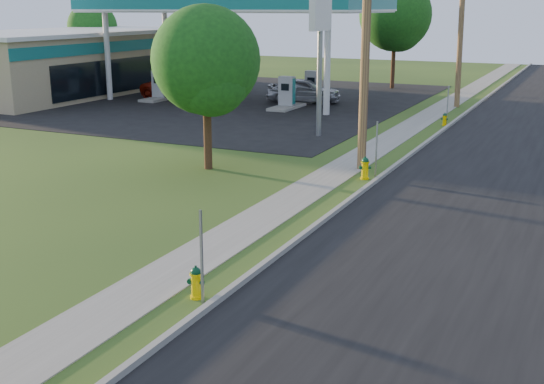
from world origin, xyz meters
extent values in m
cube|color=black|center=(4.50, 10.00, 0.01)|extent=(8.00, 120.00, 0.02)
cube|color=gray|center=(0.50, 10.00, 0.07)|extent=(0.15, 120.00, 0.15)
cube|color=gray|center=(-1.25, 10.00, 0.01)|extent=(1.50, 120.00, 0.03)
cube|color=black|center=(-16.00, 32.00, 0.01)|extent=(26.00, 28.00, 0.02)
cylinder|color=brown|center=(-0.60, 17.00, 4.90)|extent=(0.32, 0.32, 9.80)
cylinder|color=brown|center=(-0.60, 35.00, 4.75)|extent=(0.49, 0.32, 9.50)
cube|color=gray|center=(0.25, 4.20, 1.00)|extent=(0.05, 0.04, 2.00)
cube|color=gray|center=(0.25, 16.00, 1.00)|extent=(0.05, 0.04, 2.00)
cube|color=gray|center=(0.25, 28.20, 1.00)|extent=(0.05, 0.04, 2.00)
cylinder|color=silver|center=(-21.50, 28.70, 2.75)|extent=(0.36, 0.36, 5.50)
cylinder|color=silver|center=(-21.50, 35.30, 2.75)|extent=(0.36, 0.36, 5.50)
cylinder|color=silver|center=(-6.50, 28.70, 2.75)|extent=(0.36, 0.36, 5.50)
cylinder|color=silver|center=(-6.50, 35.30, 2.75)|extent=(0.36, 0.36, 5.50)
cube|color=silver|center=(-14.00, 32.00, 5.95)|extent=(18.00, 9.00, 0.90)
cube|color=#116D6D|center=(-14.00, 32.00, 5.95)|extent=(18.15, 9.15, 0.63)
cube|color=silver|center=(-14.00, 32.00, 5.63)|extent=(18.18, 9.18, 0.10)
cube|color=gray|center=(-18.50, 30.00, 0.09)|extent=(1.20, 3.20, 0.18)
cube|color=#9EA0A3|center=(-18.50, 30.00, 1.05)|extent=(0.90, 0.50, 1.70)
cube|color=#116D6D|center=(-18.50, 30.00, 1.05)|extent=(0.94, 0.40, 1.50)
cube|color=black|center=(-18.50, 29.73, 1.30)|extent=(0.50, 0.02, 0.40)
cube|color=gray|center=(-9.50, 30.00, 0.09)|extent=(1.20, 3.20, 0.18)
cube|color=#9EA0A3|center=(-9.50, 30.00, 1.05)|extent=(0.90, 0.50, 1.70)
cube|color=#116D6D|center=(-9.50, 30.00, 1.05)|extent=(0.94, 0.40, 1.50)
cube|color=black|center=(-9.50, 29.73, 1.30)|extent=(0.50, 0.02, 0.40)
cube|color=gray|center=(-18.50, 34.00, 0.09)|extent=(1.20, 3.20, 0.18)
cube|color=#9EA0A3|center=(-18.50, 34.00, 1.05)|extent=(0.90, 0.50, 1.70)
cube|color=#116D6D|center=(-18.50, 34.00, 1.05)|extent=(0.94, 0.40, 1.50)
cube|color=black|center=(-18.50, 33.73, 1.30)|extent=(0.50, 0.02, 0.40)
cube|color=gray|center=(-9.50, 34.00, 0.09)|extent=(1.20, 3.20, 0.18)
cube|color=#9EA0A3|center=(-9.50, 34.00, 1.05)|extent=(0.90, 0.50, 1.70)
cube|color=#116D6D|center=(-9.50, 34.00, 1.05)|extent=(0.94, 0.40, 1.50)
cube|color=black|center=(-9.50, 33.73, 1.30)|extent=(0.50, 0.02, 0.40)
cube|color=tan|center=(-27.00, 32.00, 2.00)|extent=(10.00, 22.00, 4.00)
cube|color=#116D6D|center=(-21.98, 32.00, 3.30)|extent=(0.06, 22.00, 0.70)
cube|color=black|center=(-21.97, 32.00, 1.40)|extent=(0.06, 16.06, 2.20)
cube|color=silver|center=(-27.00, 32.00, 4.12)|extent=(10.40, 22.40, 0.25)
cylinder|color=gray|center=(-4.50, 22.50, 2.50)|extent=(0.24, 0.24, 5.00)
cube|color=silver|center=(-4.50, 22.50, 5.80)|extent=(0.30, 2.00, 2.00)
cylinder|color=#312114|center=(-5.78, 14.62, 1.54)|extent=(0.30, 0.30, 3.08)
sphere|color=#164314|center=(-5.78, 14.62, 4.00)|extent=(3.94, 3.94, 3.94)
sphere|color=#164314|center=(-5.38, 14.32, 3.38)|extent=(2.71, 2.71, 2.71)
cylinder|color=#312114|center=(-6.71, 42.77, 2.03)|extent=(0.30, 0.30, 4.06)
sphere|color=#164314|center=(-6.71, 42.77, 5.27)|extent=(5.19, 5.19, 5.19)
sphere|color=#164314|center=(-6.31, 42.47, 4.46)|extent=(3.57, 3.57, 3.57)
cylinder|color=#312114|center=(-31.73, 39.69, 1.61)|extent=(0.30, 0.30, 3.22)
sphere|color=#164314|center=(-31.73, 39.69, 4.19)|extent=(4.12, 4.12, 4.12)
sphere|color=#164314|center=(-31.33, 39.39, 3.54)|extent=(2.84, 2.84, 2.84)
cylinder|color=#DFC103|center=(-0.02, 4.40, 0.03)|extent=(0.27, 0.27, 0.06)
cylinder|color=#DFC103|center=(-0.02, 4.40, 0.29)|extent=(0.21, 0.21, 0.57)
cylinder|color=#DFC103|center=(-0.02, 4.40, 0.53)|extent=(0.27, 0.27, 0.04)
sphere|color=#06361C|center=(-0.02, 4.40, 0.57)|extent=(0.22, 0.22, 0.22)
cylinder|color=#06361C|center=(-0.02, 4.40, 0.69)|extent=(0.05, 0.05, 0.06)
cylinder|color=#06361C|center=(-0.01, 4.26, 0.36)|extent=(0.12, 0.13, 0.10)
cylinder|color=#06361C|center=(-0.15, 4.38, 0.36)|extent=(0.10, 0.10, 0.09)
cylinder|color=#06361C|center=(0.11, 4.41, 0.36)|extent=(0.10, 0.10, 0.09)
cylinder|color=#E4C200|center=(-0.01, 15.60, 0.03)|extent=(0.31, 0.31, 0.07)
cylinder|color=#E4C200|center=(-0.01, 15.60, 0.33)|extent=(0.24, 0.24, 0.65)
cylinder|color=#E4C200|center=(-0.01, 15.60, 0.61)|extent=(0.31, 0.31, 0.04)
sphere|color=#093D21|center=(-0.01, 15.60, 0.65)|extent=(0.25, 0.25, 0.25)
cylinder|color=#093D21|center=(-0.01, 15.60, 0.78)|extent=(0.05, 0.05, 0.07)
cylinder|color=#093D21|center=(0.05, 15.46, 0.41)|extent=(0.16, 0.17, 0.12)
cylinder|color=#093D21|center=(-0.15, 15.54, 0.41)|extent=(0.14, 0.13, 0.10)
cylinder|color=#093D21|center=(0.13, 15.66, 0.41)|extent=(0.14, 0.13, 0.10)
cylinder|color=#F3C400|center=(0.19, 28.03, 0.03)|extent=(0.25, 0.25, 0.05)
cylinder|color=#F3C400|center=(0.19, 28.03, 0.27)|extent=(0.19, 0.19, 0.53)
cylinder|color=#F3C400|center=(0.19, 28.03, 0.50)|extent=(0.25, 0.25, 0.04)
sphere|color=#103D25|center=(0.19, 28.03, 0.53)|extent=(0.20, 0.20, 0.20)
cylinder|color=#103D25|center=(0.19, 28.03, 0.64)|extent=(0.04, 0.04, 0.05)
cylinder|color=#103D25|center=(0.18, 27.91, 0.34)|extent=(0.10, 0.11, 0.10)
cylinder|color=#103D25|center=(0.06, 28.04, 0.34)|extent=(0.09, 0.08, 0.08)
cylinder|color=#103D25|center=(0.31, 28.03, 0.34)|extent=(0.09, 0.08, 0.08)
imported|color=#6C1005|center=(-17.65, 31.04, 0.70)|extent=(5.21, 2.71, 1.40)
imported|color=#A3A5AA|center=(-9.57, 32.75, 0.78)|extent=(4.87, 2.76, 1.56)
camera|label=1|loc=(7.01, -6.73, 5.85)|focal=45.00mm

